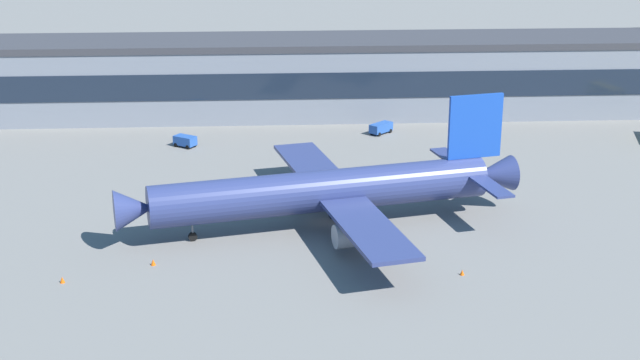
% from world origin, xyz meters
% --- Properties ---
extents(ground_plane, '(600.00, 600.00, 0.00)m').
position_xyz_m(ground_plane, '(0.00, 0.00, 0.00)').
color(ground_plane, slate).
extents(terminal_building, '(185.10, 16.87, 14.24)m').
position_xyz_m(terminal_building, '(0.00, 57.13, 7.14)').
color(terminal_building, gray).
rests_on(terminal_building, ground_plane).
extents(airliner, '(52.18, 44.80, 16.01)m').
position_xyz_m(airliner, '(0.04, -0.45, 4.88)').
color(airliner, navy).
rests_on(airliner, ground_plane).
extents(follow_me_car, '(4.49, 4.42, 1.85)m').
position_xyz_m(follow_me_car, '(12.08, 42.44, 1.09)').
color(follow_me_car, '#2651A5').
rests_on(follow_me_car, ground_plane).
extents(baggage_tug, '(4.10, 3.69, 1.85)m').
position_xyz_m(baggage_tug, '(-21.32, 36.24, 1.09)').
color(baggage_tug, '#2651A5').
rests_on(baggage_tug, ground_plane).
extents(traffic_cone_0, '(0.51, 0.51, 0.64)m').
position_xyz_m(traffic_cone_0, '(14.16, -16.13, 0.32)').
color(traffic_cone_0, '#F2590C').
rests_on(traffic_cone_0, ground_plane).
extents(traffic_cone_1, '(0.59, 0.59, 0.74)m').
position_xyz_m(traffic_cone_1, '(-21.04, -11.44, 0.37)').
color(traffic_cone_1, '#F2590C').
rests_on(traffic_cone_1, ground_plane).
extents(traffic_cone_2, '(0.50, 0.50, 0.62)m').
position_xyz_m(traffic_cone_2, '(9.02, -12.02, 0.31)').
color(traffic_cone_2, '#F2590C').
rests_on(traffic_cone_2, ground_plane).
extents(traffic_cone_3, '(0.57, 0.57, 0.71)m').
position_xyz_m(traffic_cone_3, '(-30.53, -15.62, 0.35)').
color(traffic_cone_3, '#F2590C').
rests_on(traffic_cone_3, ground_plane).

